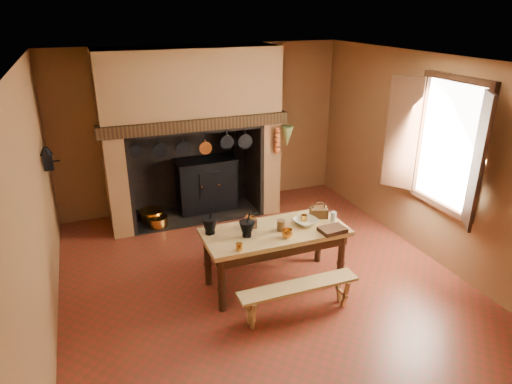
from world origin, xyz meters
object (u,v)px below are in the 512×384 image
work_table (275,239)px  iron_range (207,184)px  bench_front (298,292)px  wicker_basket (319,212)px  mixing_bowl (306,222)px  coffee_grinder (250,222)px

work_table → iron_range: bearing=93.8°
work_table → bench_front: work_table is taller
bench_front → wicker_basket: bearing=50.6°
work_table → wicker_basket: bearing=11.7°
work_table → wicker_basket: 0.73m
mixing_bowl → iron_range: bearing=102.9°
work_table → coffee_grinder: 0.37m
coffee_grinder → wicker_basket: size_ratio=0.73×
coffee_grinder → mixing_bowl: size_ratio=0.65×
iron_range → bench_front: (0.17, -3.30, -0.18)m
iron_range → wicker_basket: 2.63m
work_table → coffee_grinder: size_ratio=9.08×
bench_front → wicker_basket: size_ratio=5.31×
iron_range → bench_front: iron_range is taller
mixing_bowl → wicker_basket: bearing=28.3°
bench_front → work_table: bearing=90.0°
iron_range → work_table: bearing=-86.2°
bench_front → wicker_basket: wicker_basket is taller
wicker_basket → coffee_grinder: bearing=-162.6°
coffee_grinder → mixing_bowl: coffee_grinder is taller
work_table → wicker_basket: size_ratio=6.61×
bench_front → coffee_grinder: coffee_grinder is taller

